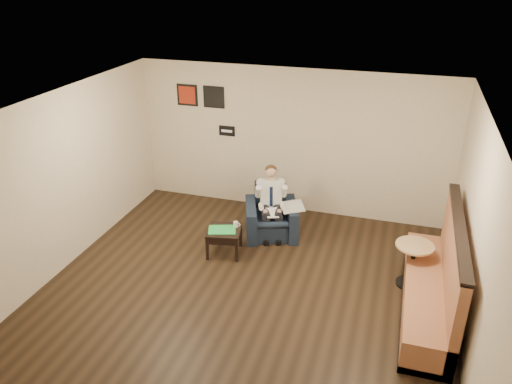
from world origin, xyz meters
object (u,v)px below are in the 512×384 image
(side_table, at_px, (224,241))
(cafe_table, at_px, (412,265))
(seated_man, at_px, (272,207))
(coffee_mug, at_px, (236,224))
(green_folder, at_px, (222,230))
(smartphone, at_px, (229,225))
(armchair, at_px, (271,212))
(banquette, at_px, (432,268))

(side_table, bearing_deg, cafe_table, -0.43)
(seated_man, height_order, coffee_mug, seated_man)
(green_folder, xyz_separation_m, smartphone, (0.05, 0.19, -0.00))
(armchair, bearing_deg, cafe_table, -39.17)
(armchair, distance_m, side_table, 1.05)
(seated_man, distance_m, coffee_mug, 0.76)
(side_table, height_order, green_folder, green_folder)
(seated_man, height_order, side_table, seated_man)
(armchair, height_order, smartphone, armchair)
(green_folder, bearing_deg, banquette, -9.74)
(side_table, distance_m, cafe_table, 3.04)
(armchair, xyz_separation_m, banquette, (2.68, -1.44, 0.26))
(seated_man, xyz_separation_m, smartphone, (-0.60, -0.58, -0.15))
(green_folder, bearing_deg, cafe_table, 0.04)
(armchair, xyz_separation_m, coffee_mug, (-0.43, -0.70, 0.06))
(side_table, relative_size, banquette, 0.20)
(green_folder, xyz_separation_m, coffee_mug, (0.18, 0.18, 0.04))
(smartphone, xyz_separation_m, banquette, (3.24, -0.75, 0.24))
(armchair, distance_m, green_folder, 1.07)
(armchair, relative_size, side_table, 1.65)
(armchair, distance_m, banquette, 3.05)
(coffee_mug, bearing_deg, cafe_table, -3.45)
(side_table, relative_size, coffee_mug, 5.79)
(armchair, height_order, banquette, banquette)
(cafe_table, bearing_deg, armchair, 160.34)
(coffee_mug, bearing_deg, green_folder, -135.64)
(banquette, bearing_deg, cafe_table, 111.73)
(armchair, relative_size, banquette, 0.33)
(coffee_mug, distance_m, smartphone, 0.14)
(cafe_table, bearing_deg, green_folder, -179.96)
(seated_man, height_order, banquette, banquette)
(armchair, distance_m, smartphone, 0.89)
(green_folder, relative_size, coffee_mug, 4.74)
(side_table, distance_m, coffee_mug, 0.35)
(green_folder, xyz_separation_m, banquette, (3.29, -0.56, 0.24))
(seated_man, xyz_separation_m, coffee_mug, (-0.47, -0.59, -0.10))
(seated_man, bearing_deg, banquette, -46.34)
(seated_man, height_order, cafe_table, seated_man)
(armchair, bearing_deg, seated_man, -90.00)
(coffee_mug, relative_size, banquette, 0.03)
(coffee_mug, xyz_separation_m, cafe_table, (2.88, -0.17, -0.14))
(green_folder, distance_m, banquette, 3.34)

